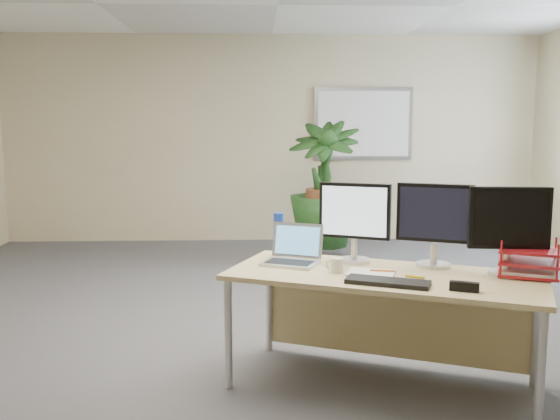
{
  "coord_description": "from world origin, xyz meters",
  "views": [
    {
      "loc": [
        -0.25,
        -4.26,
        1.57
      ],
      "look_at": [
        -0.05,
        0.35,
        0.92
      ],
      "focal_mm": 40.0,
      "sensor_mm": 36.0,
      "label": 1
    }
  ],
  "objects_px": {
    "floor_plant": "(323,194)",
    "monitor_right": "(435,219)",
    "laptop": "(293,253)",
    "monitor_left": "(355,217)",
    "desk": "(387,293)"
  },
  "relations": [
    {
      "from": "desk",
      "to": "laptop",
      "type": "height_order",
      "value": "laptop"
    },
    {
      "from": "floor_plant",
      "to": "monitor_left",
      "type": "distance_m",
      "value": 3.27
    },
    {
      "from": "laptop",
      "to": "desk",
      "type": "bearing_deg",
      "value": -21.84
    },
    {
      "from": "monitor_left",
      "to": "laptop",
      "type": "relative_size",
      "value": 1.2
    },
    {
      "from": "monitor_right",
      "to": "laptop",
      "type": "height_order",
      "value": "monitor_right"
    },
    {
      "from": "monitor_left",
      "to": "laptop",
      "type": "bearing_deg",
      "value": -179.47
    },
    {
      "from": "floor_plant",
      "to": "monitor_right",
      "type": "height_order",
      "value": "floor_plant"
    },
    {
      "from": "desk",
      "to": "floor_plant",
      "type": "height_order",
      "value": "floor_plant"
    },
    {
      "from": "floor_plant",
      "to": "laptop",
      "type": "height_order",
      "value": "floor_plant"
    },
    {
      "from": "floor_plant",
      "to": "laptop",
      "type": "relative_size",
      "value": 3.59
    },
    {
      "from": "floor_plant",
      "to": "monitor_right",
      "type": "xyz_separation_m",
      "value": [
        0.3,
        -3.4,
        0.24
      ]
    },
    {
      "from": "floor_plant",
      "to": "monitor_left",
      "type": "xyz_separation_m",
      "value": [
        -0.16,
        -3.26,
        0.23
      ]
    },
    {
      "from": "laptop",
      "to": "monitor_right",
      "type": "bearing_deg",
      "value": -9.52
    },
    {
      "from": "laptop",
      "to": "monitor_left",
      "type": "bearing_deg",
      "value": 0.53
    },
    {
      "from": "desk",
      "to": "laptop",
      "type": "relative_size",
      "value": 4.69
    }
  ]
}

